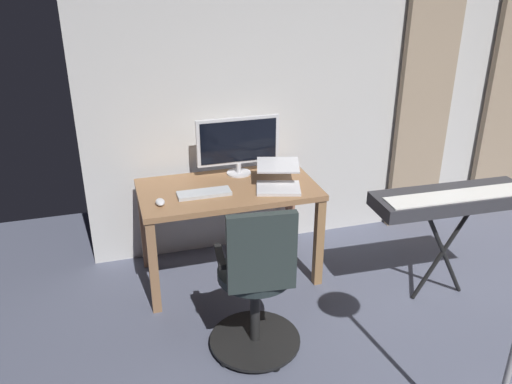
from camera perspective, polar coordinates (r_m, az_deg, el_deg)
back_room_partition at (r=4.48m, az=13.76°, el=13.19°), size 4.82×0.10×2.81m
curtain_right_panel at (r=4.59m, az=18.03°, el=11.36°), size 0.47×0.06×2.56m
desk at (r=3.76m, az=-3.01°, el=-0.86°), size 1.25×0.68×0.72m
office_chair at (r=3.08m, az=0.10°, el=-10.24°), size 0.56×0.56×1.01m
computer_monitor at (r=3.86m, az=-1.93°, el=5.34°), size 0.62×0.18×0.43m
computer_keyboard at (r=3.61m, az=-5.62°, el=-0.14°), size 0.36×0.13×0.02m
laptop at (r=3.70m, az=2.41°, el=1.35°), size 0.39×0.42×0.16m
computer_mouse at (r=3.51m, az=-10.31°, el=-1.07°), size 0.06×0.10×0.04m
piano_keyboard at (r=3.69m, az=20.37°, el=-0.94°), size 1.07×0.36×0.81m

